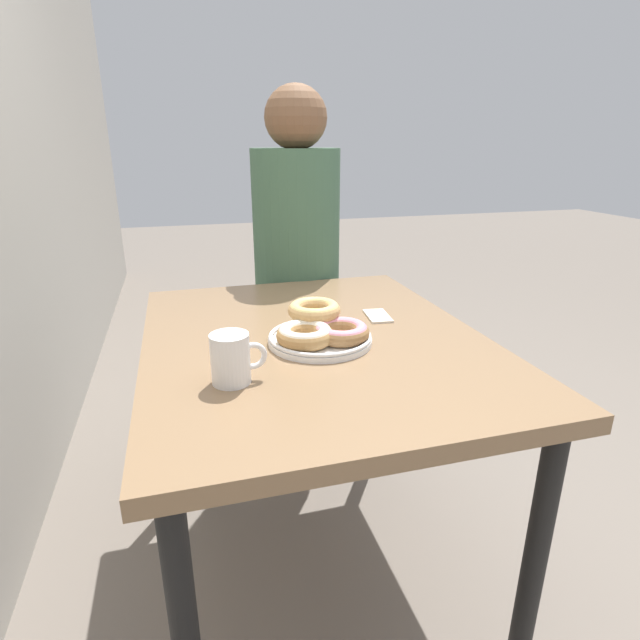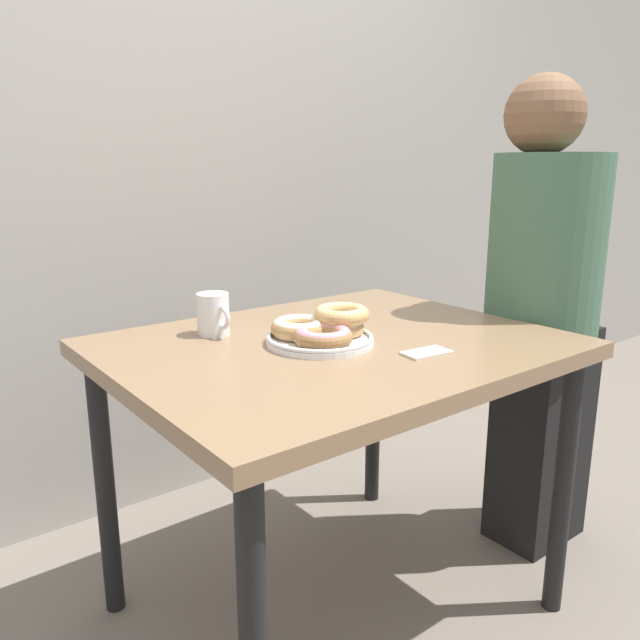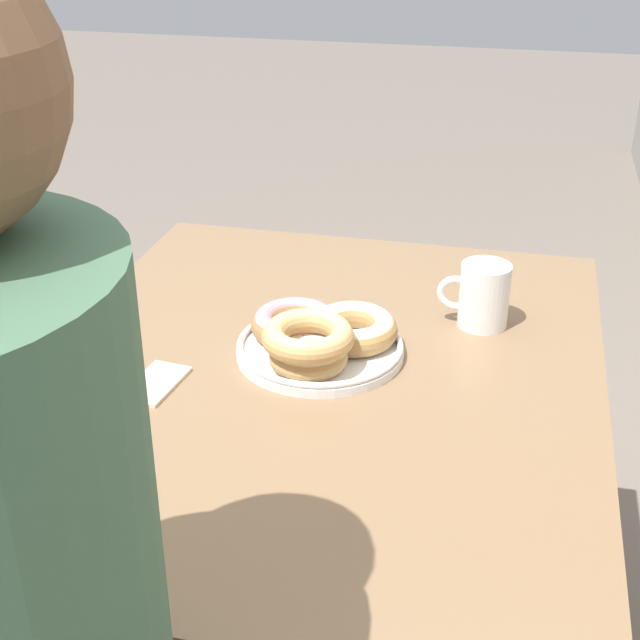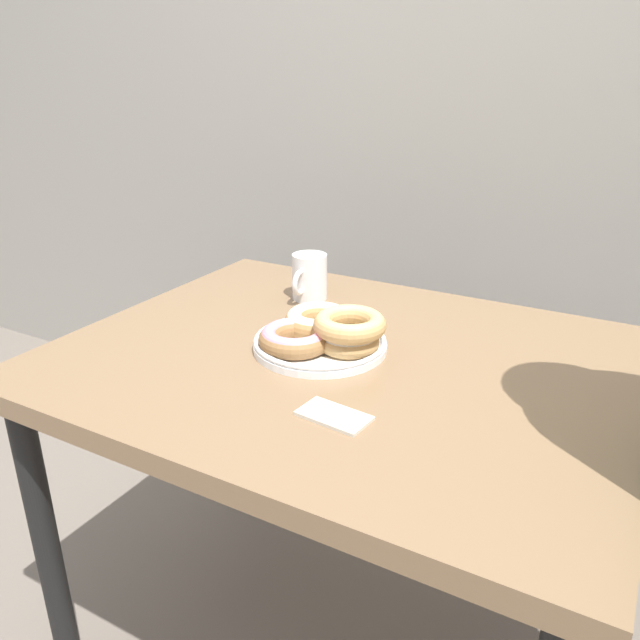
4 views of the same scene
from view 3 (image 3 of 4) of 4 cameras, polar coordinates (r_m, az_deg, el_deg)
The scene contains 4 objects.
dining_table at distance 1.37m, azimuth -0.39°, elevation -6.22°, with size 1.06×0.85×0.76m.
donut_plate at distance 1.35m, azimuth -0.09°, elevation -1.07°, with size 0.29×0.28×0.08m.
coffee_mug at distance 1.46m, azimuth 10.37°, elevation 1.61°, with size 0.08×0.12×0.11m.
napkin at distance 1.31m, azimuth -10.49°, elevation -4.01°, with size 0.12×0.07×0.01m.
Camera 3 is at (1.11, 0.52, 1.43)m, focal length 50.00 mm.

